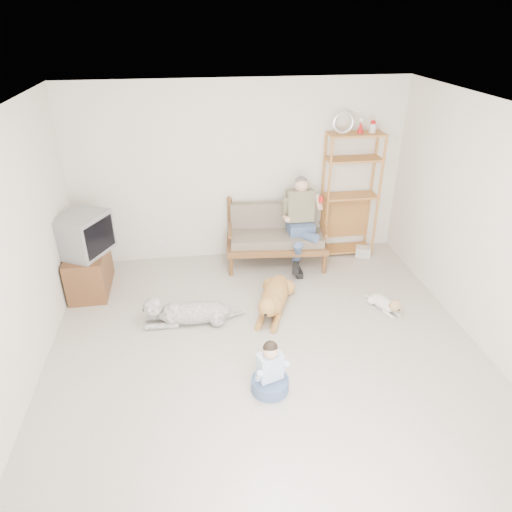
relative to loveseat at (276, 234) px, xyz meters
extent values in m
plane|color=beige|center=(-0.49, -2.36, -0.49)|extent=(5.50, 5.50, 0.00)
plane|color=white|center=(-0.49, -2.36, 2.21)|extent=(5.50, 5.50, 0.00)
plane|color=beige|center=(-0.49, 0.39, 0.86)|extent=(5.00, 0.00, 5.00)
plane|color=beige|center=(-2.99, -2.36, 0.86)|extent=(0.00, 5.50, 5.50)
plane|color=beige|center=(2.01, -2.36, 0.86)|extent=(0.00, 5.50, 5.50)
cube|color=brown|center=(0.00, -0.07, -0.14)|extent=(1.56, 0.84, 0.10)
cube|color=#756A59|center=(0.00, -0.07, -0.02)|extent=(1.43, 0.73, 0.13)
cube|color=#756A59|center=(0.00, 0.17, 0.21)|extent=(1.39, 0.25, 0.45)
cylinder|color=brown|center=(0.00, 0.23, 0.41)|extent=(1.40, 0.19, 0.05)
cylinder|color=brown|center=(-0.70, -0.37, -0.34)|extent=(0.07, 0.07, 0.30)
cylinder|color=brown|center=(-0.70, 0.23, -0.01)|extent=(0.07, 0.07, 0.95)
cylinder|color=brown|center=(0.70, -0.37, -0.34)|extent=(0.07, 0.07, 0.30)
cylinder|color=brown|center=(0.70, 0.23, -0.01)|extent=(0.07, 0.07, 0.95)
cube|color=#43507C|center=(0.36, -0.08, 0.11)|extent=(0.38, 0.36, 0.19)
cube|color=#787254|center=(0.36, 0.01, 0.44)|extent=(0.40, 0.27, 0.50)
sphere|color=#D6A086|center=(0.36, -0.02, 0.77)|extent=(0.20, 0.20, 0.20)
sphere|color=#5B5551|center=(0.36, 0.00, 0.81)|extent=(0.18, 0.18, 0.18)
cylinder|color=red|center=(0.62, -0.20, 0.60)|extent=(0.07, 0.07, 0.09)
cube|color=#BA783A|center=(1.20, 0.19, 1.43)|extent=(0.82, 0.34, 0.03)
torus|color=silver|center=(0.98, 0.19, 1.60)|extent=(0.33, 0.05, 0.33)
cone|color=red|center=(1.25, 0.19, 1.53)|extent=(0.11, 0.11, 0.17)
cylinder|color=#BA783A|center=(0.79, 0.03, 0.48)|extent=(0.04, 0.04, 1.94)
cylinder|color=#BA783A|center=(0.79, 0.34, 0.48)|extent=(0.04, 0.04, 1.94)
cylinder|color=#BA783A|center=(1.60, 0.03, 0.48)|extent=(0.04, 0.04, 1.94)
cylinder|color=#BA783A|center=(1.60, 0.34, 0.48)|extent=(0.04, 0.04, 1.94)
cube|color=white|center=(1.44, 0.00, -0.41)|extent=(0.28, 0.24, 0.15)
cube|color=brown|center=(-2.71, -0.40, -0.19)|extent=(0.51, 0.91, 0.60)
cube|color=brown|center=(-2.95, -0.62, -0.19)|extent=(0.02, 0.40, 0.50)
cube|color=brown|center=(-2.95, -0.18, -0.19)|extent=(0.02, 0.40, 0.50)
cube|color=gray|center=(-2.69, -0.43, 0.39)|extent=(0.77, 0.83, 0.55)
cube|color=black|center=(-2.46, -0.55, 0.39)|extent=(0.28, 0.50, 0.44)
cube|color=silver|center=(-1.74, 0.37, -0.19)|extent=(0.12, 0.02, 0.08)
ellipsoid|color=#B2823E|center=(-0.22, -1.16, -0.34)|extent=(0.65, 1.00, 0.30)
sphere|color=#B2823E|center=(-0.32, -1.42, -0.32)|extent=(0.30, 0.30, 0.30)
sphere|color=#B2823E|center=(-0.41, -1.64, -0.19)|extent=(0.23, 0.23, 0.23)
ellipsoid|color=#B2823E|center=(-0.44, -1.74, -0.21)|extent=(0.16, 0.19, 0.09)
cylinder|color=#B2823E|center=(-0.05, -0.72, -0.43)|extent=(0.06, 0.38, 0.05)
ellipsoid|color=#B2823E|center=(-0.47, -1.59, -0.19)|extent=(0.08, 0.09, 0.12)
ellipsoid|color=#B2823E|center=(-0.32, -1.65, -0.19)|extent=(0.08, 0.09, 0.12)
ellipsoid|color=white|center=(-1.29, -1.40, -0.35)|extent=(0.93, 0.33, 0.28)
sphere|color=white|center=(-1.57, -1.39, -0.33)|extent=(0.28, 0.28, 0.28)
sphere|color=white|center=(-1.80, -1.39, -0.21)|extent=(0.24, 0.24, 0.24)
ellipsoid|color=white|center=(-1.91, -1.39, -0.23)|extent=(0.17, 0.11, 0.09)
cylinder|color=white|center=(-0.83, -1.40, -0.43)|extent=(0.36, 0.16, 0.04)
ellipsoid|color=white|center=(-1.77, -1.31, -0.21)|extent=(0.08, 0.05, 0.12)
ellipsoid|color=white|center=(-1.78, -1.47, -0.21)|extent=(0.08, 0.05, 0.12)
ellipsoid|color=silver|center=(1.18, -1.44, -0.40)|extent=(0.32, 0.45, 0.16)
sphere|color=silver|center=(1.22, -1.56, -0.39)|extent=(0.16, 0.16, 0.16)
sphere|color=tan|center=(1.26, -1.66, -0.32)|extent=(0.15, 0.15, 0.15)
ellipsoid|color=tan|center=(1.28, -1.72, -0.34)|extent=(0.10, 0.12, 0.06)
cylinder|color=silver|center=(1.11, -1.25, -0.45)|extent=(0.13, 0.14, 0.03)
cone|color=tan|center=(1.20, -1.66, -0.28)|extent=(0.04, 0.04, 0.05)
cone|color=tan|center=(1.30, -1.62, -0.28)|extent=(0.04, 0.04, 0.05)
torus|color=red|center=(1.25, -1.64, -0.33)|extent=(0.14, 0.14, 0.02)
cylinder|color=#43507C|center=(-0.56, -2.70, -0.41)|extent=(0.39, 0.39, 0.14)
cube|color=#D1E0FB|center=(-0.56, -2.68, -0.18)|extent=(0.29, 0.23, 0.30)
sphere|color=#D6A086|center=(-0.56, -2.70, 0.03)|extent=(0.16, 0.16, 0.16)
sphere|color=black|center=(-0.56, -2.69, 0.06)|extent=(0.15, 0.15, 0.15)
camera|label=1|loc=(-1.22, -6.18, 3.01)|focal=32.00mm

